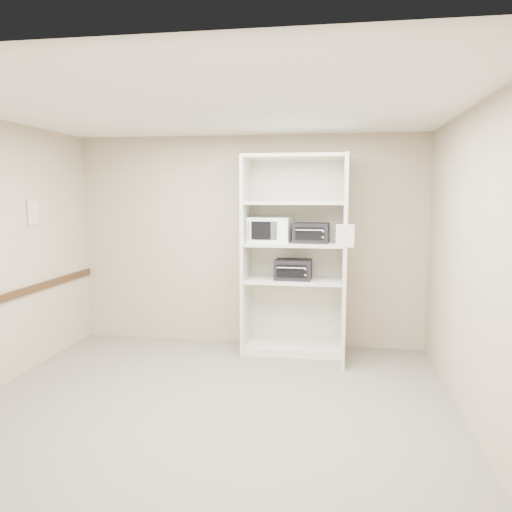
# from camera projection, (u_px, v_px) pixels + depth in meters

# --- Properties ---
(floor) EXTENTS (4.50, 4.00, 0.01)m
(floor) POSITION_uv_depth(u_px,v_px,m) (212.00, 404.00, 4.67)
(floor) COLOR #625C52
(floor) RESTS_ON ground
(ceiling) EXTENTS (4.50, 4.00, 0.01)m
(ceiling) POSITION_uv_depth(u_px,v_px,m) (209.00, 108.00, 4.34)
(ceiling) COLOR white
(wall_back) EXTENTS (4.50, 0.02, 2.70)m
(wall_back) POSITION_uv_depth(u_px,v_px,m) (249.00, 241.00, 6.47)
(wall_back) COLOR tan
(wall_back) RESTS_ON ground
(wall_front) EXTENTS (4.50, 0.02, 2.70)m
(wall_front) POSITION_uv_depth(u_px,v_px,m) (115.00, 312.00, 2.55)
(wall_front) COLOR tan
(wall_front) RESTS_ON ground
(wall_right) EXTENTS (0.02, 4.00, 2.70)m
(wall_right) POSITION_uv_depth(u_px,v_px,m) (473.00, 267.00, 4.16)
(wall_right) COLOR tan
(wall_right) RESTS_ON ground
(shelving_unit) EXTENTS (1.24, 0.92, 2.42)m
(shelving_unit) POSITION_uv_depth(u_px,v_px,m) (298.00, 262.00, 6.10)
(shelving_unit) COLOR beige
(shelving_unit) RESTS_ON floor
(microwave) EXTENTS (0.54, 0.42, 0.30)m
(microwave) POSITION_uv_depth(u_px,v_px,m) (270.00, 230.00, 6.12)
(microwave) COLOR white
(microwave) RESTS_ON shelving_unit
(toaster_oven_upper) EXTENTS (0.44, 0.34, 0.24)m
(toaster_oven_upper) POSITION_uv_depth(u_px,v_px,m) (311.00, 233.00, 6.01)
(toaster_oven_upper) COLOR black
(toaster_oven_upper) RESTS_ON shelving_unit
(toaster_oven_lower) EXTENTS (0.45, 0.35, 0.24)m
(toaster_oven_lower) POSITION_uv_depth(u_px,v_px,m) (293.00, 269.00, 6.07)
(toaster_oven_lower) COLOR black
(toaster_oven_lower) RESTS_ON shelving_unit
(paper_sign) EXTENTS (0.19, 0.02, 0.24)m
(paper_sign) POSITION_uv_depth(u_px,v_px,m) (345.00, 236.00, 5.35)
(paper_sign) COLOR white
(paper_sign) RESTS_ON shelving_unit
(wall_poster) EXTENTS (0.01, 0.19, 0.27)m
(wall_poster) POSITION_uv_depth(u_px,v_px,m) (33.00, 213.00, 5.57)
(wall_poster) COLOR white
(wall_poster) RESTS_ON wall_left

